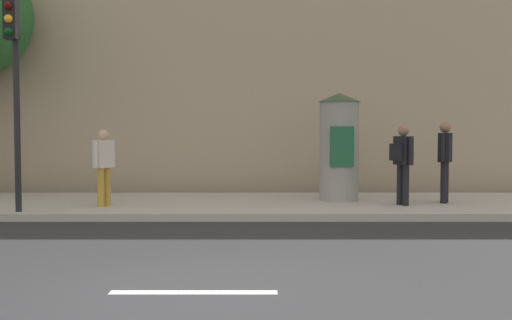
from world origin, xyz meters
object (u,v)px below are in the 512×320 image
pedestrian_with_backpack (447,155)px  pedestrian_in_red_top (404,158)px  traffic_light (16,70)px  pedestrian_near_pole (106,161)px  poster_column (341,146)px

pedestrian_with_backpack → pedestrian_in_red_top: (-1.04, -0.42, -0.05)m
traffic_light → pedestrian_near_pole: bearing=32.6°
pedestrian_with_backpack → pedestrian_near_pole: pedestrian_with_backpack is taller
pedestrian_in_red_top → pedestrian_near_pole: size_ratio=1.06×
pedestrian_in_red_top → poster_column: bearing=142.4°
pedestrian_with_backpack → traffic_light: bearing=-170.0°
pedestrian_with_backpack → pedestrian_near_pole: size_ratio=1.11×
traffic_light → pedestrian_near_pole: traffic_light is taller
pedestrian_near_pole → poster_column: bearing=12.5°
pedestrian_with_backpack → pedestrian_in_red_top: bearing=-157.8°
traffic_light → pedestrian_in_red_top: size_ratio=2.39×
traffic_light → pedestrian_with_backpack: bearing=10.0°
poster_column → pedestrian_near_pole: poster_column is taller
poster_column → pedestrian_near_pole: bearing=-167.5°
poster_column → pedestrian_with_backpack: poster_column is taller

